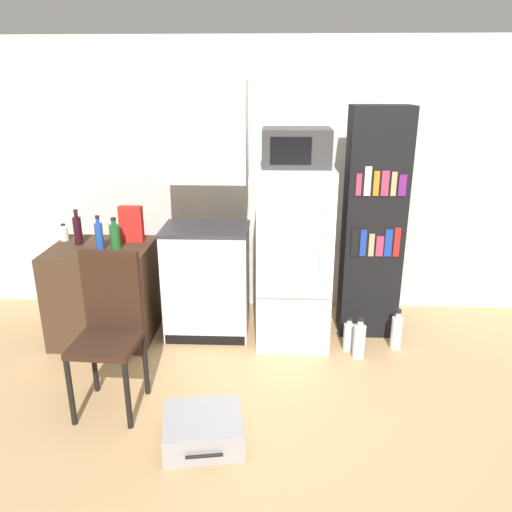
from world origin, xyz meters
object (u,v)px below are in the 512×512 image
at_px(bottle_milk_white, 64,233).
at_px(water_bottle_back, 359,340).
at_px(kitchen_hutch, 205,224).
at_px(bottle_blue_soda, 99,236).
at_px(microwave, 296,147).
at_px(bottle_green_tall, 115,236).
at_px(water_bottle_front, 349,336).
at_px(suitcase_large_flat, 203,429).
at_px(bottle_wine_dark, 78,230).
at_px(cereal_box, 131,224).
at_px(bookshelf, 373,226).
at_px(chair, 110,319).
at_px(water_bottle_middle, 396,332).
at_px(side_table, 104,292).
at_px(refrigerator, 293,256).

bearing_deg(bottle_milk_white, water_bottle_back, -10.38).
height_order(kitchen_hutch, bottle_blue_soda, kitchen_hutch).
distance_m(kitchen_hutch, microwave, 0.95).
height_order(bottle_milk_white, bottle_green_tall, bottle_green_tall).
xyz_separation_m(kitchen_hutch, water_bottle_front, (1.17, -0.28, -0.84)).
distance_m(kitchen_hutch, suitcase_large_flat, 1.67).
relative_size(bottle_wine_dark, bottle_blue_soda, 1.03).
xyz_separation_m(microwave, cereal_box, (-1.34, 0.13, -0.64)).
relative_size(bottle_milk_white, water_bottle_front, 0.49).
height_order(bookshelf, water_bottle_front, bookshelf).
bearing_deg(bottle_green_tall, water_bottle_front, -3.60).
relative_size(bookshelf, suitcase_large_flat, 3.59).
bearing_deg(bottle_milk_white, microwave, -3.94).
height_order(chair, water_bottle_back, chair).
height_order(suitcase_large_flat, water_bottle_middle, water_bottle_middle).
bearing_deg(kitchen_hutch, microwave, -5.68).
xyz_separation_m(microwave, water_bottle_back, (0.52, -0.31, -1.44)).
distance_m(cereal_box, water_bottle_back, 2.07).
bearing_deg(water_bottle_middle, kitchen_hutch, 171.75).
relative_size(bottle_green_tall, water_bottle_middle, 0.76).
height_order(chair, suitcase_large_flat, chair).
height_order(bookshelf, bottle_blue_soda, bookshelf).
bearing_deg(kitchen_hutch, bottle_milk_white, 177.10).
height_order(bottle_milk_white, suitcase_large_flat, bottle_milk_white).
height_order(bookshelf, cereal_box, bookshelf).
distance_m(bookshelf, water_bottle_front, 0.92).
xyz_separation_m(bottle_wine_dark, water_bottle_back, (2.27, -0.35, -0.77)).
bearing_deg(chair, bottle_blue_soda, 114.22).
relative_size(kitchen_hutch, water_bottle_back, 5.98).
height_order(side_table, microwave, microwave).
height_order(water_bottle_middle, water_bottle_back, water_bottle_back).
height_order(bottle_wine_dark, cereal_box, cereal_box).
bearing_deg(refrigerator, chair, -142.05).
xyz_separation_m(suitcase_large_flat, water_bottle_front, (1.01, 1.13, 0.04)).
relative_size(side_table, kitchen_hutch, 0.38).
relative_size(microwave, water_bottle_front, 1.74).
bearing_deg(cereal_box, bookshelf, 0.88).
relative_size(refrigerator, water_bottle_front, 4.96).
distance_m(microwave, suitcase_large_flat, 2.09).
distance_m(cereal_box, chair, 1.13).
distance_m(kitchen_hutch, bottle_green_tall, 0.72).
relative_size(bottle_wine_dark, bottle_green_tall, 1.12).
height_order(microwave, water_bottle_front, microwave).
bearing_deg(bookshelf, bottle_blue_soda, -172.86).
xyz_separation_m(cereal_box, chair, (0.13, -1.07, -0.34)).
bearing_deg(bottle_blue_soda, water_bottle_middle, -0.94).
relative_size(kitchen_hutch, water_bottle_front, 7.09).
bearing_deg(cereal_box, bottle_wine_dark, -167.74).
bearing_deg(bottle_blue_soda, bottle_wine_dark, 146.56).
bearing_deg(water_bottle_middle, side_table, 177.04).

